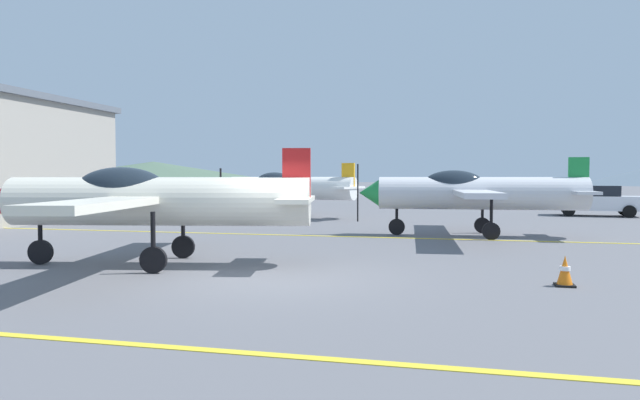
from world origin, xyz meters
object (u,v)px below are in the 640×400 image
at_px(airplane_near, 147,200).
at_px(airplane_mid, 472,192).
at_px(airplane_far, 285,187).
at_px(car_sedan, 596,200).
at_px(traffic_cone_front, 565,271).

height_order(airplane_near, airplane_mid, same).
bearing_deg(airplane_far, car_sedan, 16.65).
bearing_deg(car_sedan, airplane_near, -125.13).
xyz_separation_m(airplane_mid, airplane_far, (-9.08, 7.34, 0.00)).
height_order(car_sedan, traffic_cone_front, car_sedan).
bearing_deg(traffic_cone_front, airplane_mid, 99.19).
bearing_deg(car_sedan, airplane_mid, -119.36).
height_order(airplane_mid, airplane_far, same).
distance_m(airplane_near, airplane_far, 15.89).
height_order(airplane_mid, traffic_cone_front, airplane_mid).
height_order(airplane_near, traffic_cone_front, airplane_near).
distance_m(airplane_mid, airplane_far, 11.67).
height_order(airplane_near, car_sedan, airplane_near).
bearing_deg(airplane_mid, car_sedan, 60.64).
distance_m(airplane_mid, car_sedan, 13.88).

